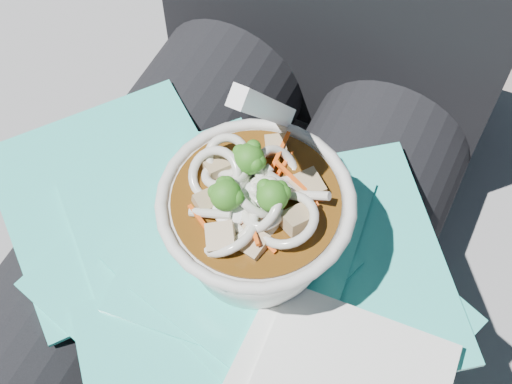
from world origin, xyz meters
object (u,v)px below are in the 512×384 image
at_px(person_body, 252,200).
at_px(plastic_bag, 224,273).
at_px(stone_ledge, 272,292).
at_px(lap, 207,289).
at_px(udon_bowl, 255,218).

distance_m(person_body, plastic_bag, 0.13).
height_order(stone_ledge, plastic_bag, plastic_bag).
bearing_deg(person_body, lap, -90.00).
bearing_deg(udon_bowl, person_body, 117.93).
bearing_deg(person_body, udon_bowl, -62.07).
relative_size(lap, person_body, 0.47).
distance_m(lap, person_body, 0.09).
bearing_deg(stone_ledge, lap, -90.00).
xyz_separation_m(stone_ledge, plastic_bag, (0.03, -0.16, 0.41)).
bearing_deg(plastic_bag, lap, 153.48).
height_order(stone_ledge, lap, lap).
distance_m(plastic_bag, udon_bowl, 0.07).
distance_m(stone_ledge, plastic_bag, 0.44).
bearing_deg(lap, plastic_bag, -26.52).
distance_m(lap, plastic_bag, 0.09).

